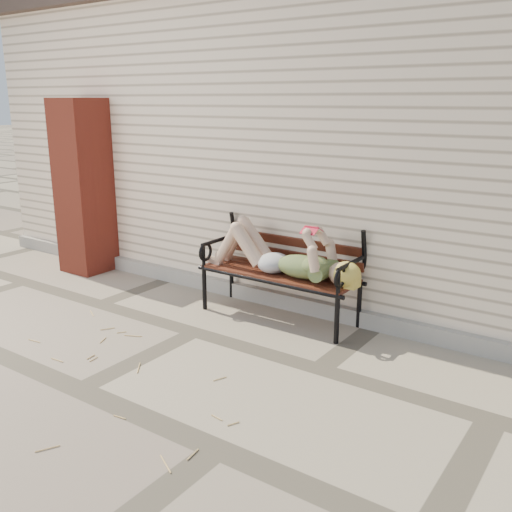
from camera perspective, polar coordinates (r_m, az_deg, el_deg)
The scene contains 7 objects.
ground at distance 5.10m, azimuth -6.14°, elevation -7.58°, with size 80.00×80.00×0.00m, color gray.
house_wall at distance 7.24m, azimuth 9.50°, elevation 11.38°, with size 8.00×4.00×3.00m, color beige.
foundation_strip at distance 5.78m, azimuth 0.13°, elevation -3.85°, with size 8.00×0.10×0.15m, color gray.
brick_pillar at distance 6.96m, azimuth -16.84°, elevation 6.63°, with size 0.50×0.50×2.00m, color maroon.
garden_bench at distance 5.29m, azimuth 2.90°, elevation 0.12°, with size 1.62×0.65×1.05m.
reading_woman at distance 5.17m, azimuth 2.28°, elevation 0.16°, with size 1.53×0.35×0.48m.
straw_scatter at distance 4.79m, azimuth -15.67°, elevation -9.59°, with size 2.77×1.74×0.01m.
Camera 1 is at (3.10, -3.52, 1.98)m, focal length 40.00 mm.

